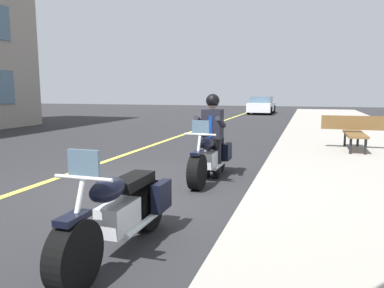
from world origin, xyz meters
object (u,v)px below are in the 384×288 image
object	(u,v)px
rider_main	(212,128)
car_silver	(262,105)
motorcycle_main	(210,157)
bench_sidewalk	(355,130)
motorcycle_parked	(121,213)

from	to	relation	value
rider_main	car_silver	size ratio (longest dim) A/B	0.38
motorcycle_main	car_silver	size ratio (longest dim) A/B	0.48
rider_main	bench_sidewalk	distance (m)	5.04
motorcycle_main	motorcycle_parked	size ratio (longest dim) A/B	1.00
bench_sidewalk	motorcycle_main	bearing A→B (deg)	-37.73
motorcycle_main	rider_main	bearing A→B (deg)	-179.99
rider_main	car_silver	distance (m)	22.81
motorcycle_parked	bench_sidewalk	distance (m)	8.36
motorcycle_main	car_silver	xyz separation A→B (m)	(-22.93, -1.70, 0.24)
rider_main	bench_sidewalk	bearing A→B (deg)	140.95
car_silver	rider_main	bearing A→B (deg)	4.27
motorcycle_main	motorcycle_parked	world-z (taller)	same
car_silver	bench_sidewalk	size ratio (longest dim) A/B	2.55
motorcycle_main	bench_sidewalk	world-z (taller)	motorcycle_main
motorcycle_main	bench_sidewalk	distance (m)	5.18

